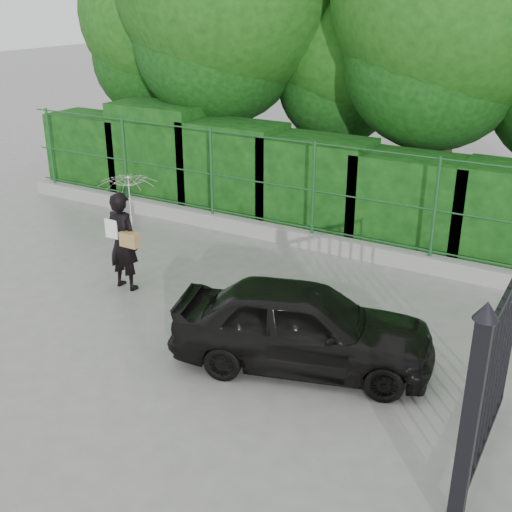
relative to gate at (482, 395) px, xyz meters
The scene contains 7 objects.
ground 4.81m from the gate, behind, with size 80.00×80.00×0.00m, color gray.
kerb 7.04m from the gate, 131.36° to the left, with size 14.00×0.25×0.30m, color #9E9E99.
fence 6.82m from the gate, 129.97° to the left, with size 14.13×0.06×1.80m.
hedge 7.74m from the gate, 126.43° to the left, with size 14.20×1.20×2.27m.
gate is the anchor object (origin of this frame).
woman 6.36m from the gate, 161.05° to the left, with size 0.92×0.94×1.97m.
car 2.91m from the gate, 151.28° to the left, with size 1.37×3.42×1.16m, color black.
Camera 1 is at (5.29, -6.06, 4.64)m, focal length 45.00 mm.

